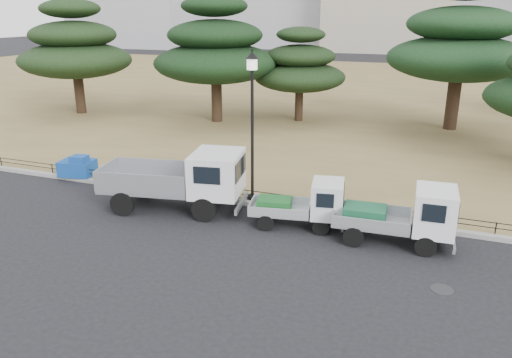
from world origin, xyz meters
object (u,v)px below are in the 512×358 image
at_px(street_lamp, 252,103).
at_px(tarp_pile, 78,167).
at_px(truck_kei_rear, 403,215).
at_px(truck_kei_front, 304,204).
at_px(truck_large, 181,177).

height_order(street_lamp, tarp_pile, street_lamp).
height_order(truck_kei_rear, street_lamp, street_lamp).
bearing_deg(tarp_pile, truck_kei_front, -7.65).
height_order(truck_large, truck_kei_rear, truck_large).
distance_m(truck_large, tarp_pile, 6.25).
xyz_separation_m(truck_kei_front, truck_kei_rear, (3.24, -0.16, 0.13)).
bearing_deg(truck_large, truck_kei_front, -9.26).
height_order(truck_kei_front, street_lamp, street_lamp).
distance_m(truck_large, truck_kei_front, 4.66).
relative_size(truck_large, truck_kei_front, 1.65).
distance_m(truck_kei_front, street_lamp, 4.17).
relative_size(truck_kei_front, street_lamp, 0.60).
relative_size(truck_kei_front, truck_kei_rear, 0.89).
distance_m(truck_kei_front, tarp_pile, 10.75).
bearing_deg(truck_kei_front, truck_large, 171.05).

